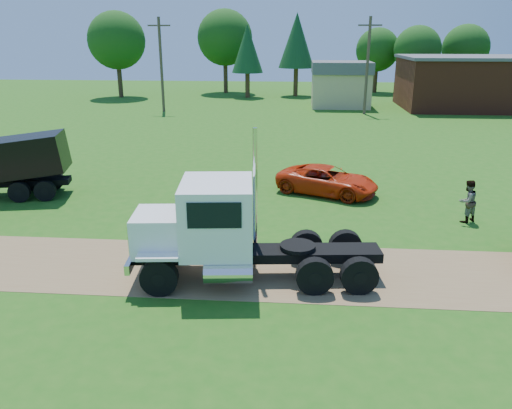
{
  "coord_description": "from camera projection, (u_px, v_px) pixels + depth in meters",
  "views": [
    {
      "loc": [
        -0.62,
        -14.86,
        7.38
      ],
      "look_at": [
        -1.98,
        2.0,
        1.6
      ],
      "focal_mm": 35.0,
      "sensor_mm": 36.0,
      "label": 1
    }
  ],
  "objects": [
    {
      "name": "dirt_track",
      "position": [
        311.0,
        272.0,
        16.36
      ],
      "size": [
        120.0,
        4.2,
        0.01
      ],
      "primitive_type": "cube",
      "color": "brown",
      "rests_on": "ground"
    },
    {
      "name": "ground",
      "position": [
        311.0,
        272.0,
        16.36
      ],
      "size": [
        140.0,
        140.0,
        0.0
      ],
      "primitive_type": "plane",
      "color": "#1E5B13",
      "rests_on": "ground"
    },
    {
      "name": "brick_building",
      "position": [
        477.0,
        82.0,
        51.86
      ],
      "size": [
        15.4,
        10.4,
        5.3
      ],
      "color": "maroon",
      "rests_on": "ground"
    },
    {
      "name": "tree_row",
      "position": [
        315.0,
        44.0,
        62.01
      ],
      "size": [
        57.12,
        14.05,
        10.57
      ],
      "color": "#342015",
      "rests_on": "ground"
    },
    {
      "name": "tan_shed",
      "position": [
        341.0,
        84.0,
        53.0
      ],
      "size": [
        6.2,
        5.4,
        4.7
      ],
      "color": "tan",
      "rests_on": "ground"
    },
    {
      "name": "spectator_b",
      "position": [
        467.0,
        201.0,
        20.47
      ],
      "size": [
        1.09,
        1.03,
        1.79
      ],
      "primitive_type": "imported",
      "rotation": [
        0.0,
        0.0,
        3.69
      ],
      "color": "#999999",
      "rests_on": "ground"
    },
    {
      "name": "orange_pickup",
      "position": [
        327.0,
        180.0,
        24.19
      ],
      "size": [
        5.35,
        3.99,
        1.35
      ],
      "primitive_type": "imported",
      "rotation": [
        0.0,
        0.0,
        1.16
      ],
      "color": "red",
      "rests_on": "ground"
    },
    {
      "name": "white_semi_tractor",
      "position": [
        220.0,
        231.0,
        15.45
      ],
      "size": [
        7.94,
        3.29,
        4.72
      ],
      "rotation": [
        0.0,
        0.0,
        0.1
      ],
      "color": "black",
      "rests_on": "ground"
    },
    {
      "name": "utility_poles",
      "position": [
        367.0,
        64.0,
        47.39
      ],
      "size": [
        42.2,
        0.28,
        9.0
      ],
      "color": "brown",
      "rests_on": "ground"
    },
    {
      "name": "spectator_a",
      "position": [
        215.0,
        256.0,
        15.44
      ],
      "size": [
        0.75,
        0.74,
        1.74
      ],
      "primitive_type": "imported",
      "rotation": [
        0.0,
        0.0,
        0.75
      ],
      "color": "#999999",
      "rests_on": "ground"
    }
  ]
}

